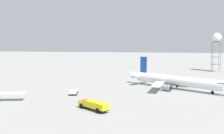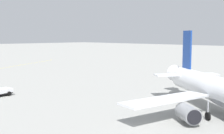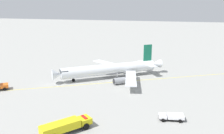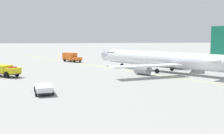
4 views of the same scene
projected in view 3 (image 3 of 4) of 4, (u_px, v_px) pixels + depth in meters
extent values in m
plane|color=#9E9E99|center=(114.00, 80.00, 80.12)|extent=(600.00, 600.00, 0.00)
cylinder|color=silver|center=(109.00, 69.00, 81.29)|extent=(28.96, 22.57, 3.69)
cone|color=silver|center=(57.00, 74.00, 75.33)|extent=(4.49, 4.60, 3.51)
cone|color=silver|center=(156.00, 64.00, 87.28)|extent=(5.08, 4.89, 3.14)
cube|color=black|center=(64.00, 71.00, 75.85)|extent=(3.79, 3.95, 0.70)
ellipsoid|color=slate|center=(114.00, 72.00, 82.11)|extent=(11.60, 9.74, 2.03)
cube|color=#146B4C|center=(148.00, 53.00, 84.97)|extent=(2.72, 2.08, 5.86)
cube|color=silver|center=(151.00, 66.00, 83.24)|extent=(4.82, 5.26, 0.20)
cube|color=silver|center=(143.00, 62.00, 88.76)|extent=(4.82, 5.26, 0.20)
cube|color=silver|center=(131.00, 78.00, 73.71)|extent=(6.49, 16.35, 0.28)
cube|color=silver|center=(110.00, 64.00, 91.59)|extent=(15.55, 10.72, 0.28)
cylinder|color=gray|center=(119.00, 81.00, 75.25)|extent=(4.21, 3.87, 2.11)
cylinder|color=black|center=(114.00, 81.00, 74.62)|extent=(1.18, 1.54, 1.80)
cylinder|color=gray|center=(104.00, 69.00, 88.77)|extent=(4.21, 3.87, 2.11)
cylinder|color=black|center=(100.00, 70.00, 88.14)|extent=(1.18, 1.54, 1.80)
cylinder|color=#9EA0A5|center=(73.00, 77.00, 77.47)|extent=(0.20, 0.20, 1.93)
cylinder|color=black|center=(73.00, 80.00, 77.72)|extent=(1.06, 0.89, 1.10)
cylinder|color=#9EA0A5|center=(117.00, 76.00, 79.31)|extent=(0.20, 0.20, 1.93)
cylinder|color=black|center=(117.00, 79.00, 79.56)|extent=(1.06, 0.89, 1.10)
cylinder|color=#9EA0A5|center=(111.00, 71.00, 85.20)|extent=(0.20, 0.20, 1.93)
cylinder|color=black|center=(111.00, 73.00, 85.45)|extent=(1.06, 0.89, 1.10)
cube|color=#232326|center=(171.00, 118.00, 52.08)|extent=(5.63, 2.93, 0.20)
cube|color=white|center=(163.00, 116.00, 52.17)|extent=(2.00, 2.63, 0.55)
cube|color=black|center=(159.00, 115.00, 52.22)|extent=(0.43, 1.99, 0.31)
cube|color=white|center=(175.00, 116.00, 51.87)|extent=(3.91, 2.97, 0.70)
cylinder|color=black|center=(163.00, 120.00, 51.14)|extent=(0.84, 0.41, 0.80)
cylinder|color=black|center=(162.00, 115.00, 53.44)|extent=(0.84, 0.41, 0.80)
cylinder|color=black|center=(180.00, 121.00, 50.78)|extent=(0.84, 0.41, 0.80)
cylinder|color=black|center=(178.00, 116.00, 53.08)|extent=(0.84, 0.41, 0.80)
cube|color=#232326|center=(67.00, 129.00, 46.84)|extent=(8.22, 9.54, 0.20)
cube|color=yellow|center=(84.00, 120.00, 48.90)|extent=(3.59, 3.54, 1.20)
cube|color=black|center=(89.00, 118.00, 49.48)|extent=(1.81, 1.46, 0.67)
cube|color=yellow|center=(60.00, 127.00, 45.87)|extent=(6.92, 7.75, 1.60)
cube|color=red|center=(84.00, 117.00, 48.72)|extent=(1.84, 1.63, 0.16)
cylinder|color=black|center=(80.00, 122.00, 49.96)|extent=(1.09, 1.27, 1.40)
cylinder|color=black|center=(86.00, 127.00, 47.86)|extent=(1.09, 1.27, 1.40)
cylinder|color=black|center=(48.00, 132.00, 46.04)|extent=(1.09, 1.27, 1.40)
cube|color=orange|center=(4.00, 86.00, 70.64)|extent=(3.37, 3.42, 1.00)
cube|color=black|center=(8.00, 85.00, 71.01)|extent=(1.45, 1.71, 0.56)
cylinder|color=black|center=(5.00, 87.00, 71.96)|extent=(0.95, 0.86, 1.00)
cylinder|color=black|center=(5.00, 89.00, 69.68)|extent=(0.95, 0.86, 1.00)
cube|color=yellow|center=(115.00, 82.00, 77.63)|extent=(139.40, 79.15, 0.01)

